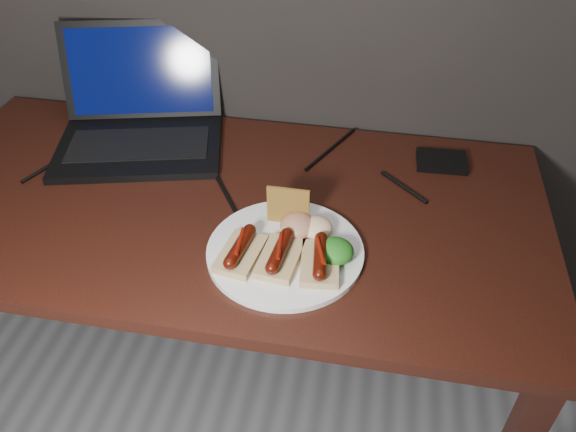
{
  "coord_description": "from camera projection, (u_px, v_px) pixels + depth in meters",
  "views": [
    {
      "loc": [
        0.32,
        0.47,
        1.5
      ],
      "look_at": [
        0.17,
        1.27,
        0.82
      ],
      "focal_mm": 35.0,
      "sensor_mm": 36.0,
      "label": 1
    }
  ],
  "objects": [
    {
      "name": "hard_drive",
      "position": [
        442.0,
        161.0,
        1.32
      ],
      "size": [
        0.12,
        0.09,
        0.02
      ],
      "primitive_type": "cube",
      "rotation": [
        0.0,
        0.0,
        0.04
      ],
      "color": "black",
      "rests_on": "desk"
    },
    {
      "name": "bread_sausage_left",
      "position": [
        240.0,
        251.0,
        1.05
      ],
      "size": [
        0.09,
        0.12,
        0.04
      ],
      "color": "#D9B67F",
      "rests_on": "plate"
    },
    {
      "name": "coleslaw_mound",
      "position": [
        316.0,
        228.0,
        1.1
      ],
      "size": [
        0.06,
        0.06,
        0.04
      ],
      "primitive_type": "ellipsoid",
      "color": "silver",
      "rests_on": "plate"
    },
    {
      "name": "salad_greens",
      "position": [
        335.0,
        251.0,
        1.05
      ],
      "size": [
        0.07,
        0.07,
        0.04
      ],
      "primitive_type": "ellipsoid",
      "color": "#1F5D12",
      "rests_on": "plate"
    },
    {
      "name": "desk",
      "position": [
        223.0,
        232.0,
        1.27
      ],
      "size": [
        1.4,
        0.7,
        0.75
      ],
      "color": "#33140C",
      "rests_on": "ground"
    },
    {
      "name": "desk_cables",
      "position": [
        244.0,
        169.0,
        1.3
      ],
      "size": [
        0.9,
        0.39,
        0.01
      ],
      "color": "black",
      "rests_on": "desk"
    },
    {
      "name": "salsa_mound",
      "position": [
        298.0,
        225.0,
        1.1
      ],
      "size": [
        0.07,
        0.07,
        0.04
      ],
      "primitive_type": "ellipsoid",
      "color": "maroon",
      "rests_on": "plate"
    },
    {
      "name": "crispbread",
      "position": [
        288.0,
        206.0,
        1.11
      ],
      "size": [
        0.09,
        0.01,
        0.08
      ],
      "primitive_type": "cube",
      "color": "#AF812F",
      "rests_on": "plate"
    },
    {
      "name": "plate",
      "position": [
        285.0,
        251.0,
        1.08
      ],
      "size": [
        0.38,
        0.38,
        0.01
      ],
      "primitive_type": "cylinder",
      "rotation": [
        0.0,
        0.0,
        -0.3
      ],
      "color": "white",
      "rests_on": "desk"
    },
    {
      "name": "laptop",
      "position": [
        140.0,
        119.0,
        1.38
      ],
      "size": [
        0.46,
        0.43,
        0.25
      ],
      "color": "black",
      "rests_on": "desk"
    },
    {
      "name": "bread_sausage_right",
      "position": [
        320.0,
        260.0,
        1.03
      ],
      "size": [
        0.08,
        0.12,
        0.04
      ],
      "color": "#D9B67F",
      "rests_on": "plate"
    },
    {
      "name": "bread_sausage_center",
      "position": [
        280.0,
        255.0,
        1.04
      ],
      "size": [
        0.08,
        0.12,
        0.04
      ],
      "color": "#D9B67F",
      "rests_on": "plate"
    }
  ]
}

